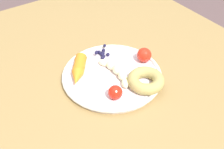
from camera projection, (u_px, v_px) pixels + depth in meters
The scene contains 8 objects.
dining_table at pixel (121, 98), 0.86m from camera, with size 1.18×0.93×0.77m.
plate at pixel (112, 75), 0.79m from camera, with size 0.29×0.29×0.02m.
banana at pixel (116, 71), 0.79m from camera, with size 0.15×0.05×0.03m.
carrot_orange at pixel (78, 70), 0.78m from camera, with size 0.11×0.10×0.03m.
donut at pixel (146, 80), 0.75m from camera, with size 0.10×0.10×0.03m, color tan.
blueberry_pile at pixel (102, 53), 0.86m from camera, with size 0.05×0.05×0.02m.
tomato_near at pixel (144, 55), 0.83m from camera, with size 0.04×0.04×0.04m, color red.
tomato_mid at pixel (115, 92), 0.71m from camera, with size 0.04×0.04×0.04m, color red.
Camera 1 is at (0.47, -0.36, 1.31)m, focal length 44.43 mm.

